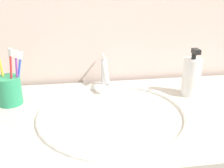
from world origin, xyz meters
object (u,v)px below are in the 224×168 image
(toothbrush_blue, at_px, (19,74))
(soap_dispenser, at_px, (191,77))
(faucet, at_px, (105,72))
(toothbrush_cup, at_px, (9,91))
(toothbrush_yellow, at_px, (2,71))
(toothbrush_red, at_px, (11,73))
(toothbrush_purple, at_px, (17,74))

(toothbrush_blue, distance_m, soap_dispenser, 0.59)
(faucet, distance_m, toothbrush_cup, 0.35)
(toothbrush_cup, distance_m, toothbrush_yellow, 0.07)
(toothbrush_blue, relative_size, soap_dispenser, 1.00)
(faucet, height_order, toothbrush_blue, toothbrush_blue)
(faucet, height_order, toothbrush_cup, faucet)
(toothbrush_cup, relative_size, toothbrush_red, 0.50)
(faucet, bearing_deg, toothbrush_red, -159.91)
(faucet, relative_size, toothbrush_cup, 1.56)
(toothbrush_red, bearing_deg, toothbrush_purple, 25.79)
(faucet, distance_m, toothbrush_blue, 0.31)
(toothbrush_purple, xyz_separation_m, toothbrush_red, (-0.02, -0.01, 0.00))
(toothbrush_purple, relative_size, toothbrush_red, 0.95)
(toothbrush_purple, bearing_deg, toothbrush_yellow, 157.51)
(toothbrush_cup, distance_m, toothbrush_purple, 0.07)
(faucet, xyz_separation_m, toothbrush_blue, (-0.29, -0.10, 0.04))
(soap_dispenser, bearing_deg, toothbrush_purple, 178.99)
(toothbrush_cup, relative_size, toothbrush_yellow, 0.50)
(faucet, relative_size, soap_dispenser, 0.85)
(toothbrush_blue, bearing_deg, soap_dispenser, -1.99)
(toothbrush_cup, relative_size, toothbrush_purple, 0.53)
(faucet, bearing_deg, toothbrush_yellow, -166.16)
(toothbrush_blue, relative_size, toothbrush_red, 0.91)
(toothbrush_purple, relative_size, soap_dispenser, 1.04)
(toothbrush_blue, bearing_deg, toothbrush_yellow, 168.51)
(soap_dispenser, bearing_deg, toothbrush_red, 179.72)
(toothbrush_purple, bearing_deg, toothbrush_red, -154.21)
(toothbrush_yellow, bearing_deg, toothbrush_red, -39.12)
(toothbrush_cup, xyz_separation_m, toothbrush_red, (0.02, -0.01, 0.07))
(toothbrush_cup, bearing_deg, soap_dispenser, -1.53)
(toothbrush_cup, bearing_deg, toothbrush_blue, 5.84)
(toothbrush_blue, height_order, toothbrush_red, toothbrush_red)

